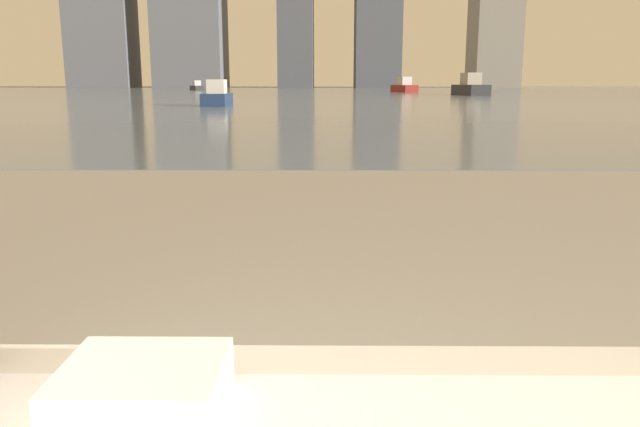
# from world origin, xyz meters

# --- Properties ---
(towel_stack) EXTENTS (0.23, 0.20, 0.08)m
(towel_stack) POSITION_xyz_m (-0.10, 0.79, 0.55)
(towel_stack) COLOR white
(towel_stack) RESTS_ON bathtub
(harbor_water) EXTENTS (180.00, 110.00, 0.01)m
(harbor_water) POSITION_xyz_m (0.00, 62.00, 0.01)
(harbor_water) COLOR slate
(harbor_water) RESTS_ON ground_plane
(harbor_boat_0) EXTENTS (1.09, 2.94, 1.09)m
(harbor_boat_0) POSITION_xyz_m (-4.45, 26.78, 0.39)
(harbor_boat_0) COLOR navy
(harbor_boat_0) RESTS_ON harbor_water
(harbor_boat_2) EXTENTS (2.14, 4.68, 1.69)m
(harbor_boat_2) POSITION_xyz_m (11.29, 48.96, 0.61)
(harbor_boat_2) COLOR #2D2D33
(harbor_boat_2) RESTS_ON harbor_water
(harbor_boat_3) EXTENTS (2.39, 4.26, 1.51)m
(harbor_boat_3) POSITION_xyz_m (8.02, 63.79, 0.54)
(harbor_boat_3) COLOR maroon
(harbor_boat_3) RESTS_ON harbor_water
(harbor_boat_4) EXTENTS (2.34, 3.37, 1.20)m
(harbor_boat_4) POSITION_xyz_m (-15.93, 78.99, 0.43)
(harbor_boat_4) COLOR #2D2D33
(harbor_boat_4) RESTS_ON harbor_water
(skyline_tower_0) EXTENTS (11.28, 8.73, 29.51)m
(skyline_tower_0) POSITION_xyz_m (-40.94, 118.00, 14.76)
(skyline_tower_0) COLOR slate
(skyline_tower_0) RESTS_ON ground_plane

